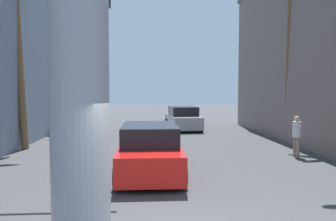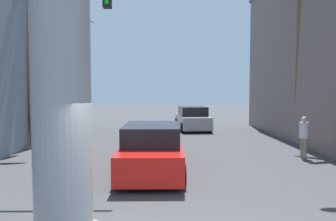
# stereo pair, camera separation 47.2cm
# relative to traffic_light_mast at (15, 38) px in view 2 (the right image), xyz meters

# --- Properties ---
(ground_plane) EXTENTS (90.19, 90.19, 0.00)m
(ground_plane) POSITION_rel_traffic_light_mast_xyz_m (4.46, 5.00, -4.19)
(ground_plane) COLOR #424244
(traffic_light_mast) EXTENTS (5.05, 0.32, 5.95)m
(traffic_light_mast) POSITION_rel_traffic_light_mast_xyz_m (0.00, 0.00, 0.00)
(traffic_light_mast) COLOR #333333
(traffic_light_mast) RESTS_ON ground
(car_lead) EXTENTS (2.01, 4.73, 1.56)m
(car_lead) POSITION_rel_traffic_light_mast_xyz_m (3.95, 0.78, -3.45)
(car_lead) COLOR black
(car_lead) RESTS_ON ground
(car_far) EXTENTS (2.24, 4.55, 1.56)m
(car_far) POSITION_rel_traffic_light_mast_xyz_m (6.32, 12.29, -3.45)
(car_far) COLOR black
(car_far) RESTS_ON ground
(palm_tree_mid_left) EXTENTS (3.27, 3.14, 7.71)m
(palm_tree_mid_left) POSITION_rel_traffic_light_mast_xyz_m (-1.88, 5.50, 0.86)
(palm_tree_mid_left) COLOR brown
(palm_tree_mid_left) RESTS_ON ground
(palm_tree_far_left) EXTENTS (2.48, 2.55, 8.03)m
(palm_tree_far_left) POSITION_rel_traffic_light_mast_xyz_m (-1.54, 13.33, 0.57)
(palm_tree_far_left) COLOR brown
(palm_tree_far_left) RESTS_ON ground
(palm_tree_mid_right) EXTENTS (2.97, 3.06, 8.95)m
(palm_tree_mid_right) POSITION_rel_traffic_light_mast_xyz_m (11.11, 6.35, 1.73)
(palm_tree_mid_right) COLOR brown
(palm_tree_mid_right) RESTS_ON ground
(pedestrian_mid_right) EXTENTS (0.38, 0.38, 1.64)m
(pedestrian_mid_right) POSITION_rel_traffic_light_mast_xyz_m (9.81, 2.85, -3.23)
(pedestrian_mid_right) COLOR gray
(pedestrian_mid_right) RESTS_ON ground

